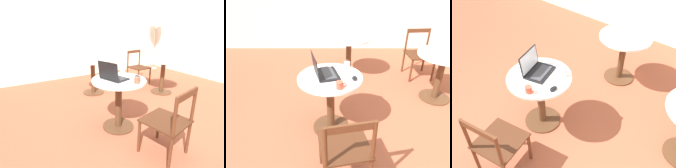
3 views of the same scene
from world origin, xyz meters
TOP-DOWN VIEW (x-y plane):
  - ground_plane at (0.00, 0.00)m, footprint 16.00×16.00m
  - cafe_table_near at (-0.26, 0.33)m, footprint 0.75×0.75m
  - cafe_table_far at (0.02, 1.78)m, footprint 0.75×0.75m
  - chair_near_front at (-0.10, -0.45)m, footprint 0.53×0.53m
  - laptop at (-0.34, 0.37)m, footprint 0.35×0.41m
  - mouse at (0.02, 0.27)m, footprint 0.06×0.10m
  - mug at (-0.15, 0.07)m, footprint 0.11×0.08m
  - drinking_glass at (-0.06, 0.53)m, footprint 0.07×0.07m

SIDE VIEW (x-z plane):
  - ground_plane at x=0.00m, z-range 0.00..0.00m
  - chair_near_front at x=-0.10m, z-range 0.01..0.85m
  - cafe_table_near at x=-0.26m, z-range 0.16..0.90m
  - cafe_table_far at x=0.02m, z-range 0.16..0.90m
  - mouse at x=0.02m, z-range 0.74..0.77m
  - mug at x=-0.15m, z-range 0.74..0.82m
  - drinking_glass at x=-0.06m, z-range 0.74..0.83m
  - laptop at x=-0.34m, z-range 0.67..0.92m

